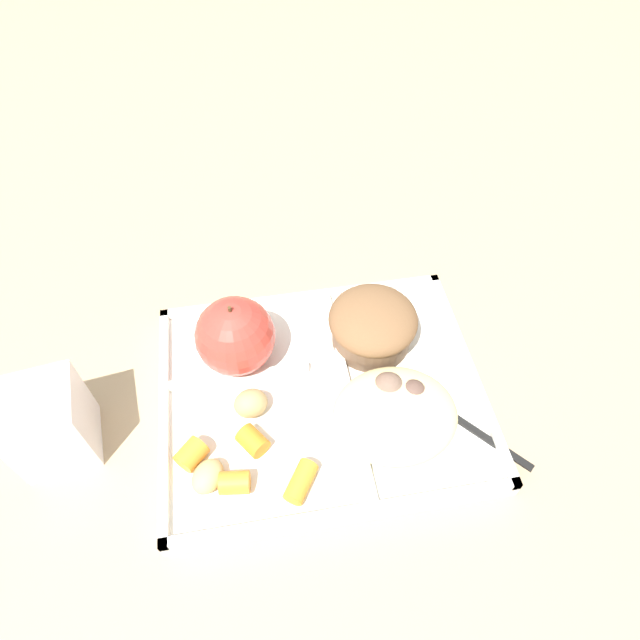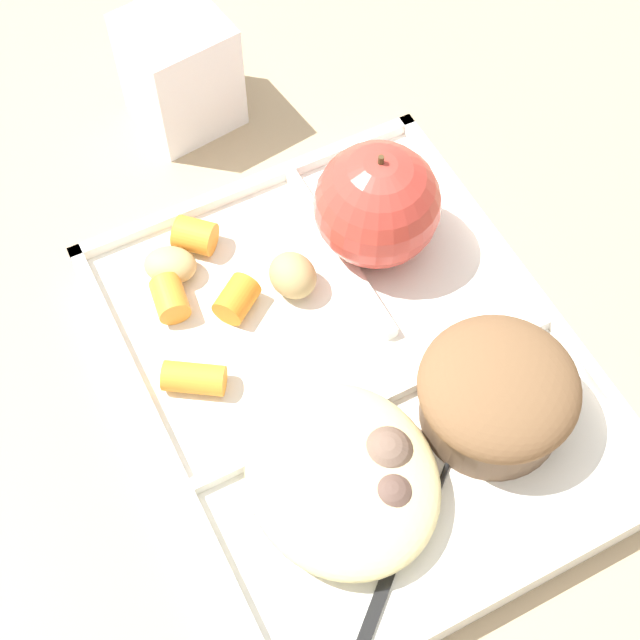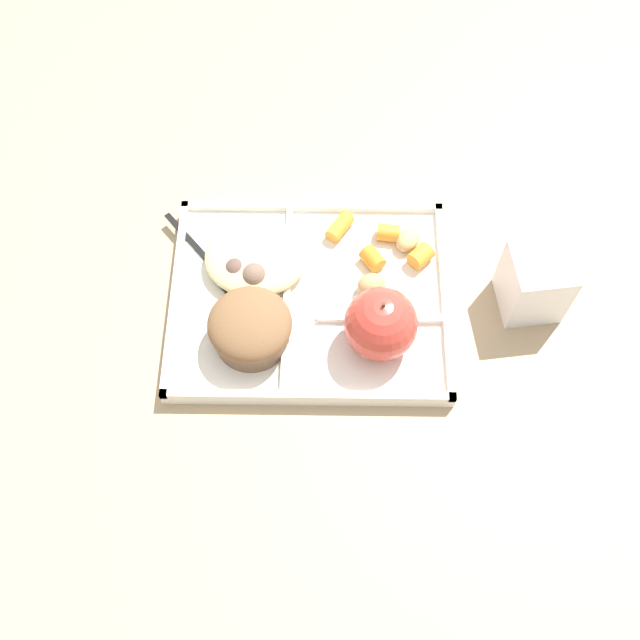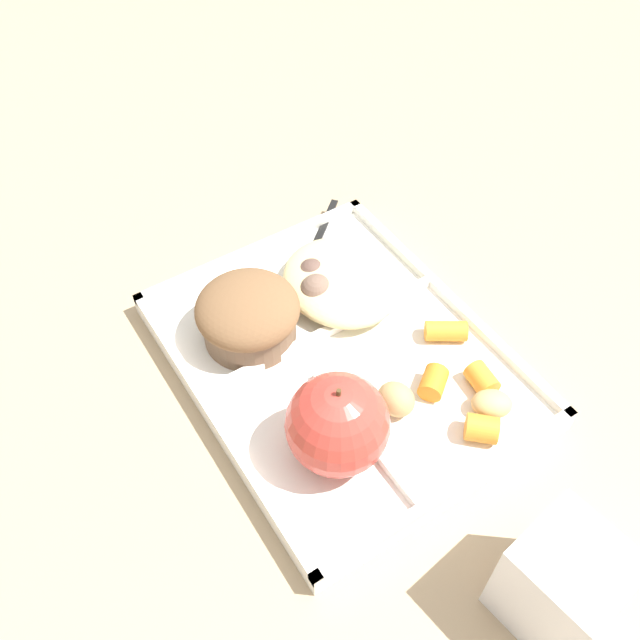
{
  "view_description": "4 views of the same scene",
  "coord_description": "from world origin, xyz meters",
  "px_view_note": "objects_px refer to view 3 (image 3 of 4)",
  "views": [
    {
      "loc": [
        -0.05,
        -0.27,
        0.49
      ],
      "look_at": [
        0.01,
        0.06,
        0.06
      ],
      "focal_mm": 30.64,
      "sensor_mm": 36.0,
      "label": 1
    },
    {
      "loc": [
        0.23,
        -0.14,
        0.52
      ],
      "look_at": [
        -0.02,
        -0.01,
        0.05
      ],
      "focal_mm": 53.32,
      "sensor_mm": 36.0,
      "label": 2
    },
    {
      "loc": [
        -0.02,
        0.42,
        0.77
      ],
      "look_at": [
        -0.01,
        0.05,
        0.05
      ],
      "focal_mm": 42.59,
      "sensor_mm": 36.0,
      "label": 3
    },
    {
      "loc": [
        -0.3,
        0.21,
        0.5
      ],
      "look_at": [
        0.03,
        -0.0,
        0.03
      ],
      "focal_mm": 38.53,
      "sensor_mm": 36.0,
      "label": 4
    }
  ],
  "objects_px": {
    "milk_carton": "(535,282)",
    "bran_muffin": "(250,328)",
    "plastic_fork": "(214,267)",
    "lunch_tray": "(310,300)",
    "green_apple": "(381,324)"
  },
  "relations": [
    {
      "from": "milk_carton",
      "to": "bran_muffin",
      "type": "bearing_deg",
      "value": 3.17
    },
    {
      "from": "plastic_fork",
      "to": "bran_muffin",
      "type": "bearing_deg",
      "value": 118.13
    },
    {
      "from": "lunch_tray",
      "to": "green_apple",
      "type": "height_order",
      "value": "green_apple"
    },
    {
      "from": "green_apple",
      "to": "milk_carton",
      "type": "bearing_deg",
      "value": -160.79
    },
    {
      "from": "bran_muffin",
      "to": "plastic_fork",
      "type": "relative_size",
      "value": 0.68
    },
    {
      "from": "milk_carton",
      "to": "plastic_fork",
      "type": "bearing_deg",
      "value": -12.71
    },
    {
      "from": "lunch_tray",
      "to": "green_apple",
      "type": "relative_size",
      "value": 3.72
    },
    {
      "from": "bran_muffin",
      "to": "milk_carton",
      "type": "distance_m",
      "value": 0.32
    },
    {
      "from": "green_apple",
      "to": "plastic_fork",
      "type": "distance_m",
      "value": 0.21
    },
    {
      "from": "lunch_tray",
      "to": "bran_muffin",
      "type": "height_order",
      "value": "bran_muffin"
    },
    {
      "from": "bran_muffin",
      "to": "lunch_tray",
      "type": "bearing_deg",
      "value": -139.39
    },
    {
      "from": "green_apple",
      "to": "bran_muffin",
      "type": "height_order",
      "value": "green_apple"
    },
    {
      "from": "bran_muffin",
      "to": "plastic_fork",
      "type": "height_order",
      "value": "bran_muffin"
    },
    {
      "from": "lunch_tray",
      "to": "green_apple",
      "type": "bearing_deg",
      "value": 144.76
    },
    {
      "from": "green_apple",
      "to": "milk_carton",
      "type": "height_order",
      "value": "green_apple"
    }
  ]
}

